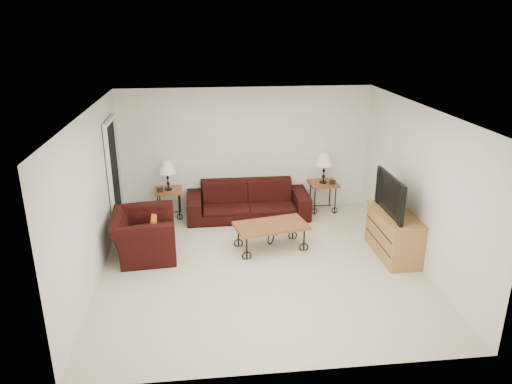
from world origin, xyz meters
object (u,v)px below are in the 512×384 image
Objects in this scene: sofa at (248,200)px; lamp_left at (168,176)px; coffee_table at (271,237)px; tv_stand at (394,234)px; armchair at (144,235)px; lamp_right at (324,168)px; side_table_left at (169,203)px; backpack at (304,209)px; side_table_right at (323,196)px; television at (397,195)px.

lamp_left is (-1.55, 0.18, 0.51)m from sofa.
sofa reaches higher than coffee_table.
tv_stand is at bearing -12.57° from coffee_table.
sofa is at bearing -6.62° from lamp_left.
tv_stand is (4.11, -0.44, 0.00)m from armchair.
lamp_right reaches higher than coffee_table.
side_table_left is at bearing 180.00° from lamp_right.
side_table_left reaches higher than backpack.
lamp_right is at bearing 0.00° from side_table_right.
tv_stand is (1.99, -0.44, 0.15)m from coffee_table.
side_table_right reaches higher than side_table_left.
coffee_table is at bearing 167.43° from tv_stand.
coffee_table is 1.50m from backpack.
armchair is 0.92× the size of tv_stand.
sofa is at bearing -173.39° from side_table_right.
lamp_left reaches higher than backpack.
side_table_right is at bearing 108.37° from tv_stand.
armchair reaches higher than coffee_table.
backpack is (1.10, -0.21, -0.15)m from sofa.
television is (0.67, -2.07, 0.77)m from side_table_right.
armchair reaches higher than backpack.
armchair is at bearing -154.49° from lamp_right.
tv_stand is at bearing -28.66° from lamp_left.
tv_stand is (0.69, -2.07, -0.53)m from lamp_right.
lamp_right is at bearing -0.00° from side_table_left.
sofa is 2.36m from armchair.
armchair is at bearing -142.08° from sofa.
television is at bearing -28.79° from side_table_left.
sofa reaches higher than side_table_left.
coffee_table is 1.08× the size of television.
side_table_left is at bearing 173.38° from sofa.
armchair is 4.17m from television.
lamp_right is 0.93m from backpack.
lamp_left is 3.10m from lamp_right.
side_table_left is 0.95× the size of lamp_right.
lamp_left is (-3.10, 0.00, 0.56)m from side_table_right.
television reaches higher than lamp_right.
backpack is at bearing -10.70° from sofa.
side_table_right is 3.15m from lamp_left.
tv_stand is (0.69, -2.07, 0.07)m from side_table_right.
tv_stand reaches higher than side_table_left.
lamp_right is (1.55, 0.18, 0.55)m from sofa.
tv_stand is (3.79, -2.07, 0.09)m from side_table_left.
lamp_right is 0.48× the size of tv_stand.
side_table_right is 2.19m from tv_stand.
tv_stand is at bearing -100.48° from armchair.
side_table_right is (1.55, 0.18, -0.05)m from sofa.
armchair reaches higher than side_table_right.
side_table_left is 2.43m from coffee_table.
sofa is at bearing 99.95° from coffee_table.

